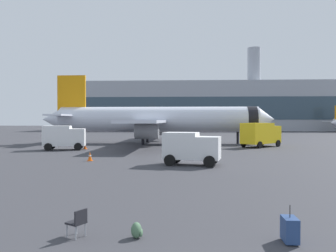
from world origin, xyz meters
TOP-DOWN VIEW (x-y plane):
  - airplane_at_gate at (-4.30, 45.02)m, footprint 35.65×32.07m
  - service_truck at (-14.52, 33.80)m, footprint 5.16×3.37m
  - fuel_truck at (10.06, 39.19)m, footprint 6.02×5.86m
  - cargo_van at (0.51, 21.17)m, footprint 4.73×3.12m
  - safety_cone_near at (-12.29, 34.91)m, footprint 0.44×0.44m
  - safety_cone_mid at (0.27, 31.05)m, footprint 0.44×0.44m
  - safety_cone_far at (2.68, 45.64)m, footprint 0.44×0.44m
  - safety_cone_outer at (-8.29, 23.38)m, footprint 0.44×0.44m
  - rolling_suitcase at (3.09, 4.77)m, footprint 0.41×0.65m
  - traveller_backpack at (-1.42, 4.90)m, footprint 0.36×0.40m
  - gate_chair at (-3.23, 4.87)m, footprint 0.65×0.65m
  - terminal_building at (16.75, 110.39)m, footprint 104.96×16.44m

SIDE VIEW (x-z plane):
  - traveller_backpack at x=-1.42m, z-range -0.01..0.47m
  - safety_cone_far at x=2.68m, z-range -0.01..0.62m
  - safety_cone_mid at x=0.27m, z-range -0.01..0.70m
  - safety_cone_near at x=-12.29m, z-range -0.01..0.71m
  - rolling_suitcase at x=3.09m, z-range -0.16..0.94m
  - safety_cone_outer at x=-8.29m, z-range -0.01..0.80m
  - gate_chair at x=-3.23m, z-range 0.07..0.93m
  - cargo_van at x=0.51m, z-range 0.15..2.75m
  - service_truck at x=-14.52m, z-range 0.16..3.05m
  - fuel_truck at x=10.06m, z-range 0.17..3.37m
  - airplane_at_gate at x=-4.30m, z-range -1.59..8.91m
  - terminal_building at x=16.75m, z-range -5.89..22.67m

